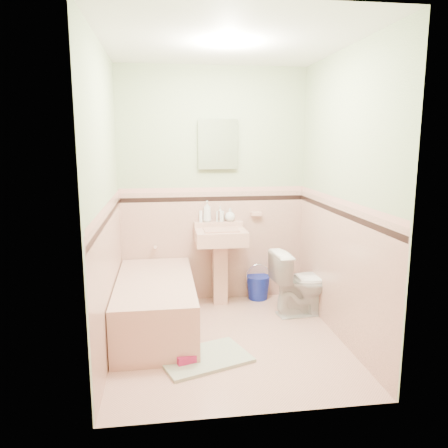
{
  "coord_description": "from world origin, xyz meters",
  "views": [
    {
      "loc": [
        -0.54,
        -3.62,
        1.74
      ],
      "look_at": [
        0.0,
        0.25,
        1.0
      ],
      "focal_mm": 35.57,
      "sensor_mm": 36.0,
      "label": 1
    }
  ],
  "objects": [
    {
      "name": "medicine_cabinet",
      "position": [
        0.05,
        1.07,
        1.7
      ],
      "size": [
        0.38,
        0.04,
        0.47
      ],
      "primitive_type": "cube",
      "color": "white",
      "rests_on": "wall_back"
    },
    {
      "name": "tube",
      "position": [
        -0.14,
        1.04,
        0.94
      ],
      "size": [
        0.04,
        0.04,
        0.12
      ],
      "primitive_type": "cylinder",
      "rotation": [
        0.0,
        0.0,
        -0.05
      ],
      "color": "white",
      "rests_on": "sink"
    },
    {
      "name": "accent_front",
      "position": [
        0.0,
        -1.08,
        1.12
      ],
      "size": [
        2.0,
        0.0,
        2.0
      ],
      "primitive_type": "plane",
      "rotation": [
        -1.57,
        0.0,
        0.0
      ],
      "color": "black",
      "rests_on": "ground"
    },
    {
      "name": "soap_dish",
      "position": [
        0.47,
        1.06,
        0.95
      ],
      "size": [
        0.12,
        0.07,
        0.04
      ],
      "primitive_type": "cube",
      "color": "tan",
      "rests_on": "wall_back"
    },
    {
      "name": "wall_right",
      "position": [
        1.0,
        0.0,
        1.25
      ],
      "size": [
        0.0,
        2.5,
        2.5
      ],
      "primitive_type": "plane",
      "rotation": [
        1.57,
        0.0,
        -1.57
      ],
      "color": "beige",
      "rests_on": "ground"
    },
    {
      "name": "sink",
      "position": [
        0.05,
        0.86,
        0.41
      ],
      "size": [
        0.52,
        0.48,
        0.82
      ],
      "primitive_type": null,
      "color": "tan",
      "rests_on": "floor"
    },
    {
      "name": "bucket",
      "position": [
        0.49,
        0.99,
        0.13
      ],
      "size": [
        0.29,
        0.29,
        0.26
      ],
      "primitive_type": null,
      "rotation": [
        0.0,
        0.0,
        0.13
      ],
      "color": "navy",
      "rests_on": "floor"
    },
    {
      "name": "soap_bottle_right",
      "position": [
        0.18,
        1.04,
        0.95
      ],
      "size": [
        0.12,
        0.12,
        0.14
      ],
      "primitive_type": "imported",
      "rotation": [
        0.0,
        0.0,
        0.07
      ],
      "color": "#B2B2B2",
      "rests_on": "sink"
    },
    {
      "name": "shoe",
      "position": [
        -0.39,
        -0.41,
        0.06
      ],
      "size": [
        0.16,
        0.11,
        0.06
      ],
      "primitive_type": "cube",
      "rotation": [
        0.0,
        0.0,
        0.31
      ],
      "color": "#BF1E59",
      "rests_on": "bath_mat"
    },
    {
      "name": "accent_right",
      "position": [
        0.98,
        0.0,
        1.12
      ],
      "size": [
        0.0,
        2.2,
        2.2
      ],
      "primitive_type": "plane",
      "rotation": [
        1.57,
        0.0,
        -1.57
      ],
      "color": "black",
      "rests_on": "ground"
    },
    {
      "name": "wall_left",
      "position": [
        -1.0,
        0.0,
        1.25
      ],
      "size": [
        0.0,
        2.5,
        2.5
      ],
      "primitive_type": "plane",
      "rotation": [
        1.57,
        0.0,
        1.57
      ],
      "color": "beige",
      "rests_on": "ground"
    },
    {
      "name": "wainscot_left",
      "position": [
        -0.99,
        0.0,
        0.6
      ],
      "size": [
        0.0,
        2.2,
        2.2
      ],
      "primitive_type": "plane",
      "rotation": [
        1.57,
        0.0,
        1.57
      ],
      "color": "#D6A48F",
      "rests_on": "ground"
    },
    {
      "name": "bathtub",
      "position": [
        -0.63,
        0.33,
        0.23
      ],
      "size": [
        0.7,
        1.5,
        0.45
      ],
      "primitive_type": "cube",
      "color": "tan",
      "rests_on": "floor"
    },
    {
      "name": "sink_faucet",
      "position": [
        0.05,
        1.0,
        0.95
      ],
      "size": [
        0.02,
        0.02,
        0.1
      ],
      "primitive_type": "cylinder",
      "color": "silver",
      "rests_on": "sink"
    },
    {
      "name": "wainscot_back",
      "position": [
        0.0,
        1.09,
        0.6
      ],
      "size": [
        2.0,
        0.0,
        2.0
      ],
      "primitive_type": "plane",
      "rotation": [
        1.57,
        0.0,
        0.0
      ],
      "color": "#D6A48F",
      "rests_on": "ground"
    },
    {
      "name": "wall_front",
      "position": [
        0.0,
        -1.1,
        1.25
      ],
      "size": [
        2.5,
        0.0,
        2.5
      ],
      "primitive_type": "plane",
      "rotation": [
        -1.57,
        0.0,
        0.0
      ],
      "color": "beige",
      "rests_on": "ground"
    },
    {
      "name": "soap_bottle_left",
      "position": [
        -0.07,
        1.04,
        0.99
      ],
      "size": [
        0.1,
        0.1,
        0.23
      ],
      "primitive_type": "imported",
      "rotation": [
        0.0,
        0.0,
        -0.2
      ],
      "color": "#B2B2B2",
      "rests_on": "sink"
    },
    {
      "name": "accent_left",
      "position": [
        -0.98,
        0.0,
        1.12
      ],
      "size": [
        0.0,
        2.2,
        2.2
      ],
      "primitive_type": "plane",
      "rotation": [
        1.57,
        0.0,
        1.57
      ],
      "color": "black",
      "rests_on": "ground"
    },
    {
      "name": "wainscot_front",
      "position": [
        0.0,
        -1.09,
        0.6
      ],
      "size": [
        2.0,
        0.0,
        2.0
      ],
      "primitive_type": "plane",
      "rotation": [
        -1.57,
        0.0,
        0.0
      ],
      "color": "#D6A48F",
      "rests_on": "ground"
    },
    {
      "name": "accent_back",
      "position": [
        0.0,
        1.08,
        1.12
      ],
      "size": [
        2.0,
        0.0,
        2.0
      ],
      "primitive_type": "plane",
      "rotation": [
        1.57,
        0.0,
        0.0
      ],
      "color": "black",
      "rests_on": "ground"
    },
    {
      "name": "soap_bottle_mid",
      "position": [
        0.07,
        1.04,
        0.96
      ],
      "size": [
        0.09,
        0.09,
        0.16
      ],
      "primitive_type": "imported",
      "rotation": [
        0.0,
        0.0,
        -0.3
      ],
      "color": "#B2B2B2",
      "rests_on": "sink"
    },
    {
      "name": "toilet",
      "position": [
        0.85,
        0.5,
        0.33
      ],
      "size": [
        0.69,
        0.44,
        0.66
      ],
      "primitive_type": "imported",
      "rotation": [
        0.0,
        0.0,
        1.67
      ],
      "color": "white",
      "rests_on": "floor"
    },
    {
      "name": "cap_front",
      "position": [
        0.0,
        -1.08,
        1.22
      ],
      "size": [
        2.0,
        0.0,
        2.0
      ],
      "primitive_type": "plane",
      "rotation": [
        -1.57,
        0.0,
        0.0
      ],
      "color": "tan",
      "rests_on": "ground"
    },
    {
      "name": "cap_back",
      "position": [
        0.0,
        1.08,
        1.22
      ],
      "size": [
        2.0,
        0.0,
        2.0
      ],
      "primitive_type": "plane",
      "rotation": [
        1.57,
        0.0,
        0.0
      ],
      "color": "tan",
      "rests_on": "ground"
    },
    {
      "name": "wainscot_right",
      "position": [
        0.99,
        0.0,
        0.6
      ],
      "size": [
        0.0,
        2.2,
        2.2
      ],
      "primitive_type": "plane",
      "rotation": [
        1.57,
        0.0,
        -1.57
      ],
      "color": "#D6A48F",
      "rests_on": "ground"
    },
    {
      "name": "bath_mat",
      "position": [
        -0.24,
        -0.33,
        0.01
      ],
      "size": [
        0.81,
        0.67,
        0.03
      ],
      "primitive_type": "cube",
      "rotation": [
        0.0,
        0.0,
        0.34
      ],
      "color": "#9DA78B",
      "rests_on": "floor"
    },
    {
      "name": "floor",
      "position": [
        0.0,
        0.0,
        0.0
      ],
      "size": [
        2.2,
        2.2,
        0.0
      ],
      "primitive_type": "plane",
      "color": "#D4A08A",
      "rests_on": "ground"
    },
    {
      "name": "cap_left",
      "position": [
        -0.98,
        0.0,
        1.22
      ],
      "size": [
        0.0,
        2.2,
        2.2
      ],
      "primitive_type": "plane",
      "rotation": [
        1.57,
        0.0,
        1.57
      ],
      "color": "tan",
      "rests_on": "ground"
    },
    {
      "name": "ceiling",
      "position": [
        0.0,
        0.0,
        2.5
      ],
      "size": [
        2.2,
        2.2,
        0.0
      ],
      "primitive_type": "plane",
      "rotation": [
        3.14,
        0.0,
        0.0
      ],
      "color": "white",
      "rests_on": "ground"
    },
    {
      "name": "wall_back",
      "position": [
        0.0,
        1.1,
        1.25
      ],
      "size": [
        2.5,
        0.0,
        2.5
      ],
      "primitive_type": "plane",
      "rotation": [
        1.57,
        0.0,
        0.0
      ],
      "color": "beige",
      "rests_on": "ground"
    },
    {
      "name": "cap_right",
      "position": [
        0.98,
        0.0,
        1.22
      ],
      "size": [
        0.0,
        2.2,
        2.2
      ],
      "primitive_type": "plane",
      "rotation": [
        1.57,
        0.0,
        -1.57
      ],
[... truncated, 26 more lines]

